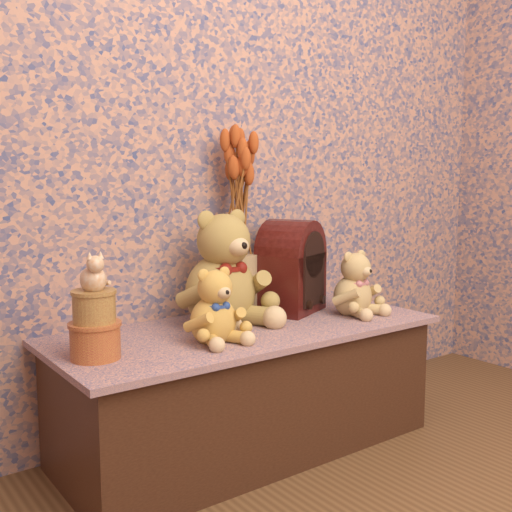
{
  "coord_description": "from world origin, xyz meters",
  "views": [
    {
      "loc": [
        -1.13,
        -0.36,
        0.9
      ],
      "look_at": [
        0.0,
        1.18,
        0.65
      ],
      "focal_mm": 42.57,
      "sensor_mm": 36.0,
      "label": 1
    }
  ],
  "objects_px": {
    "teddy_medium": "(213,302)",
    "ceramic_vase": "(239,285)",
    "cat_figurine": "(93,271)",
    "teddy_small": "(353,280)",
    "cathedral_radio": "(291,266)",
    "teddy_large": "(220,263)",
    "biscuit_tin_lower": "(95,341)"
  },
  "relations": [
    {
      "from": "teddy_large",
      "to": "teddy_small",
      "type": "relative_size",
      "value": 1.67
    },
    {
      "from": "teddy_medium",
      "to": "cat_figurine",
      "type": "xyz_separation_m",
      "value": [
        -0.35,
        0.04,
        0.12
      ]
    },
    {
      "from": "teddy_small",
      "to": "cathedral_radio",
      "type": "bearing_deg",
      "value": 125.84
    },
    {
      "from": "ceramic_vase",
      "to": "biscuit_tin_lower",
      "type": "bearing_deg",
      "value": -161.24
    },
    {
      "from": "ceramic_vase",
      "to": "biscuit_tin_lower",
      "type": "xyz_separation_m",
      "value": [
        -0.62,
        -0.21,
        -0.06
      ]
    },
    {
      "from": "teddy_small",
      "to": "cat_figurine",
      "type": "xyz_separation_m",
      "value": [
        -0.96,
        0.02,
        0.12
      ]
    },
    {
      "from": "cat_figurine",
      "to": "teddy_small",
      "type": "bearing_deg",
      "value": 5.39
    },
    {
      "from": "teddy_medium",
      "to": "biscuit_tin_lower",
      "type": "distance_m",
      "value": 0.36
    },
    {
      "from": "teddy_large",
      "to": "teddy_medium",
      "type": "distance_m",
      "value": 0.25
    },
    {
      "from": "teddy_small",
      "to": "biscuit_tin_lower",
      "type": "bearing_deg",
      "value": 171.09
    },
    {
      "from": "teddy_small",
      "to": "cathedral_radio",
      "type": "distance_m",
      "value": 0.23
    },
    {
      "from": "ceramic_vase",
      "to": "teddy_medium",
      "type": "bearing_deg",
      "value": -137.06
    },
    {
      "from": "teddy_small",
      "to": "biscuit_tin_lower",
      "type": "distance_m",
      "value": 0.96
    },
    {
      "from": "cat_figurine",
      "to": "teddy_medium",
      "type": "bearing_deg",
      "value": 0.18
    },
    {
      "from": "teddy_large",
      "to": "cathedral_radio",
      "type": "distance_m",
      "value": 0.31
    },
    {
      "from": "teddy_large",
      "to": "teddy_medium",
      "type": "height_order",
      "value": "teddy_large"
    },
    {
      "from": "biscuit_tin_lower",
      "to": "teddy_small",
      "type": "bearing_deg",
      "value": -1.08
    },
    {
      "from": "teddy_medium",
      "to": "ceramic_vase",
      "type": "relative_size",
      "value": 1.1
    },
    {
      "from": "teddy_medium",
      "to": "cathedral_radio",
      "type": "relative_size",
      "value": 0.71
    },
    {
      "from": "ceramic_vase",
      "to": "biscuit_tin_lower",
      "type": "relative_size",
      "value": 1.63
    },
    {
      "from": "teddy_small",
      "to": "cathedral_radio",
      "type": "xyz_separation_m",
      "value": [
        -0.15,
        0.16,
        0.05
      ]
    },
    {
      "from": "biscuit_tin_lower",
      "to": "teddy_large",
      "type": "bearing_deg",
      "value": 16.2
    },
    {
      "from": "biscuit_tin_lower",
      "to": "ceramic_vase",
      "type": "bearing_deg",
      "value": 18.76
    },
    {
      "from": "teddy_medium",
      "to": "biscuit_tin_lower",
      "type": "height_order",
      "value": "teddy_medium"
    },
    {
      "from": "teddy_medium",
      "to": "teddy_small",
      "type": "xyz_separation_m",
      "value": [
        0.61,
        0.02,
        0.0
      ]
    },
    {
      "from": "cathedral_radio",
      "to": "cat_figurine",
      "type": "bearing_deg",
      "value": 165.75
    },
    {
      "from": "teddy_large",
      "to": "teddy_medium",
      "type": "relative_size",
      "value": 1.71
    },
    {
      "from": "teddy_large",
      "to": "cathedral_radio",
      "type": "bearing_deg",
      "value": -4.4
    },
    {
      "from": "teddy_small",
      "to": "biscuit_tin_lower",
      "type": "xyz_separation_m",
      "value": [
        -0.96,
        0.02,
        -0.07
      ]
    },
    {
      "from": "ceramic_vase",
      "to": "cat_figurine",
      "type": "xyz_separation_m",
      "value": [
        -0.62,
        -0.21,
        0.13
      ]
    },
    {
      "from": "teddy_large",
      "to": "cathedral_radio",
      "type": "xyz_separation_m",
      "value": [
        0.3,
        -0.0,
        -0.04
      ]
    },
    {
      "from": "ceramic_vase",
      "to": "cat_figurine",
      "type": "height_order",
      "value": "cat_figurine"
    }
  ]
}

